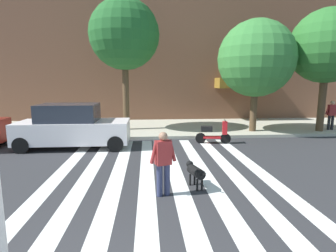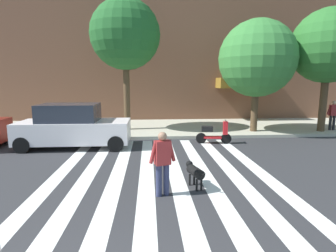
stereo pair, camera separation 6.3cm
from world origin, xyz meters
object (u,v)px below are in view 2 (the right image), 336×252
(parked_scooter, at_px, (214,133))
(street_tree_middle, at_px, (257,59))
(parked_car_behind_first, at_px, (74,127))
(street_tree_further, at_px, (329,46))
(street_tree_nearest, at_px, (125,35))
(pedestrian_bystander, at_px, (333,114))
(pedestrian_dog_walker, at_px, (163,160))
(dog_on_leash, at_px, (195,171))

(parked_scooter, bearing_deg, street_tree_middle, 38.30)
(parked_car_behind_first, distance_m, parked_scooter, 6.29)
(parked_car_behind_first, relative_size, street_tree_further, 0.73)
(street_tree_nearest, relative_size, street_tree_further, 1.10)
(street_tree_middle, bearing_deg, parked_scooter, -141.70)
(street_tree_nearest, distance_m, pedestrian_bystander, 12.31)
(street_tree_further, bearing_deg, street_tree_nearest, 172.70)
(parked_scooter, distance_m, street_tree_middle, 5.00)
(street_tree_middle, distance_m, street_tree_further, 3.75)
(parked_scooter, bearing_deg, street_tree_nearest, 142.54)
(street_tree_nearest, height_order, street_tree_further, street_tree_nearest)
(pedestrian_dog_walker, bearing_deg, pedestrian_bystander, 37.94)
(street_tree_middle, bearing_deg, street_tree_nearest, 171.39)
(street_tree_middle, relative_size, pedestrian_dog_walker, 3.62)
(street_tree_middle, bearing_deg, parked_car_behind_first, -164.91)
(street_tree_middle, distance_m, dog_on_leash, 9.29)
(parked_scooter, distance_m, pedestrian_bystander, 7.61)
(pedestrian_dog_walker, relative_size, pedestrian_bystander, 1.00)
(parked_scooter, xyz_separation_m, street_tree_further, (6.44, 1.87, 4.19))
(street_tree_further, relative_size, pedestrian_dog_walker, 3.95)
(parked_scooter, relative_size, street_tree_middle, 0.27)
(street_tree_middle, xyz_separation_m, dog_on_leash, (-4.52, -7.27, -3.59))
(street_tree_middle, relative_size, dog_on_leash, 6.00)
(street_tree_nearest, relative_size, pedestrian_bystander, 4.34)
(parked_car_behind_first, bearing_deg, street_tree_middle, 15.09)
(pedestrian_dog_walker, distance_m, dog_on_leash, 1.13)
(parked_car_behind_first, distance_m, street_tree_nearest, 6.01)
(parked_car_behind_first, xyz_separation_m, street_tree_further, (12.71, 2.13, 3.76))
(street_tree_nearest, xyz_separation_m, pedestrian_dog_walker, (1.57, -8.82, -4.42))
(street_tree_middle, height_order, pedestrian_bystander, street_tree_middle)
(dog_on_leash, distance_m, pedestrian_bystander, 11.61)
(parked_scooter, height_order, street_tree_further, street_tree_further)
(pedestrian_dog_walker, height_order, pedestrian_bystander, pedestrian_bystander)
(parked_car_behind_first, relative_size, pedestrian_dog_walker, 2.87)
(parked_scooter, height_order, pedestrian_dog_walker, pedestrian_dog_walker)
(parked_car_behind_first, height_order, street_tree_nearest, street_tree_nearest)
(street_tree_nearest, xyz_separation_m, dog_on_leash, (2.46, -8.33, -4.90))
(street_tree_middle, bearing_deg, dog_on_leash, -121.88)
(parked_car_behind_first, relative_size, street_tree_nearest, 0.66)
(parked_scooter, xyz_separation_m, street_tree_nearest, (-4.23, 3.24, 4.86))
(street_tree_further, distance_m, pedestrian_bystander, 3.70)
(street_tree_nearest, relative_size, pedestrian_dog_walker, 4.34)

